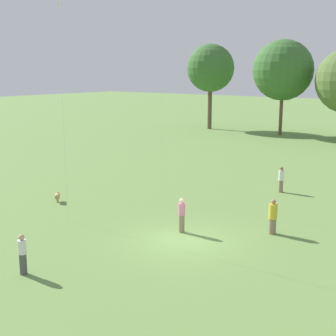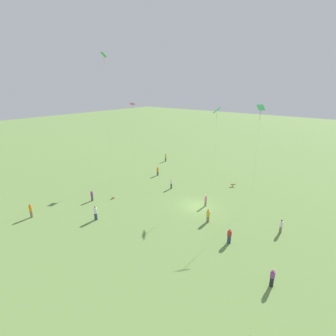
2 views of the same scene
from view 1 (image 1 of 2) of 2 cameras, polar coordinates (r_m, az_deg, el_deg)
name	(u,v)px [view 1 (image 1 of 2)]	position (r m, az deg, el deg)	size (l,w,h in m)	color
ground_plane	(183,241)	(22.43, 1.81, -8.86)	(240.00, 240.00, 0.00)	#6B8E47
tree_0	(210,68)	(65.26, 5.20, 12.01)	(6.46, 6.46, 11.53)	brown
tree_1	(283,70)	(60.34, 13.85, 11.50)	(7.42, 7.42, 11.72)	brown
person_0	(273,217)	(23.66, 12.65, -5.83)	(0.51, 0.51, 1.76)	#847056
person_1	(281,179)	(31.81, 13.62, -1.36)	(0.41, 0.41, 1.71)	#847056
person_5	(182,215)	(23.29, 1.68, -5.77)	(0.47, 0.47, 1.75)	#847056
person_10	(22,254)	(19.53, -17.32, -10.00)	(0.48, 0.48, 1.66)	#4C4C51
dog_1	(57,196)	(29.51, -13.35, -3.32)	(0.74, 0.69, 0.57)	tan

